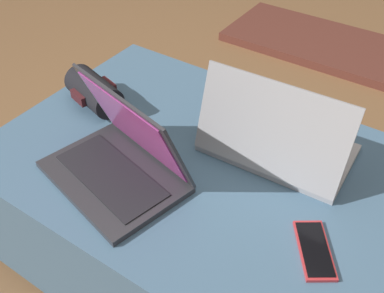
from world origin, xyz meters
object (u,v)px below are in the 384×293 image
Objects in this scene: laptop_near at (120,159)px; cell_phone at (314,250)px; laptop_far at (276,141)px; wrist_brace at (94,91)px.

cell_phone is at bearing 19.47° from laptop_near.
laptop_near is 1.01× the size of laptop_far.
laptop_far is 0.30m from cell_phone.
laptop_far is (0.28, 0.27, -0.00)m from laptop_near.
laptop_near reaches higher than wrist_brace.
cell_phone is 0.75m from wrist_brace.
laptop_far is at bearing 57.59° from laptop_near.
laptop_near is 2.41× the size of cell_phone.
laptop_far is 1.89× the size of wrist_brace.
laptop_near is at bearing -28.63° from cell_phone.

